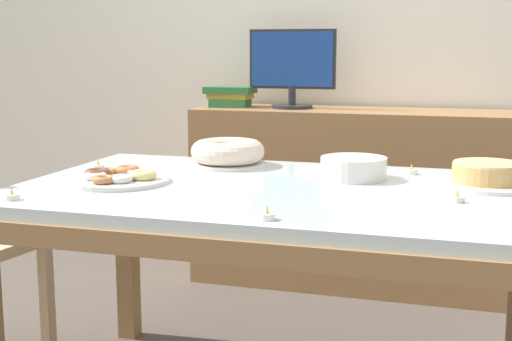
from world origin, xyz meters
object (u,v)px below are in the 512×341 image
Objects in this scene: book_stack at (230,96)px; tealight_left_edge at (411,171)px; tealight_near_cakes at (267,216)px; cake_golden_bundt at (228,153)px; pastry_platter at (118,178)px; tealight_near_front at (98,166)px; tealight_centre at (457,199)px; computer_monitor at (292,69)px; tealight_right_edge at (12,196)px; plate_stack at (354,168)px; cake_chocolate_round at (487,176)px.

book_stack reaches higher than tealight_left_edge.
book_stack is 5.98× the size of tealight_near_cakes.
cake_golden_bundt reaches higher than pastry_platter.
tealight_near_front is 1.21m from tealight_centre.
computer_monitor is 1.57× the size of cake_golden_bundt.
tealight_right_edge is (-0.16, -0.32, -0.01)m from pastry_platter.
tealight_near_cakes is 1.00× the size of tealight_right_edge.
tealight_left_edge is at bearing 11.38° from tealight_near_front.
tealight_centre is at bearing -9.31° from tealight_near_front.
tealight_centre is (0.81, -1.41, -0.30)m from computer_monitor.
tealight_near_cakes is (-0.28, -0.75, 0.00)m from tealight_left_edge.
computer_monitor is at bearing 78.49° from tealight_right_edge.
tealight_near_front is 1.06m from tealight_left_edge.
tealight_near_cakes is 0.55m from tealight_centre.
tealight_near_front is (-0.87, -0.07, -0.02)m from plate_stack.
tealight_centre is (1.16, 0.32, 0.00)m from tealight_right_edge.
computer_monitor is 1.06m from cake_golden_bundt.
plate_stack is at bearing 140.62° from tealight_centre.
book_stack is 5.98× the size of tealight_left_edge.
cake_chocolate_round reaches higher than tealight_near_front.
cake_chocolate_round is at bearing 14.00° from pastry_platter.
book_stack is 1.75m from tealight_right_edge.
book_stack reaches higher than plate_stack.
book_stack is at bearing 179.75° from computer_monitor.
tealight_left_edge is at bearing 149.21° from cake_chocolate_round.
tealight_right_edge is at bearing -145.03° from plate_stack.
cake_golden_bundt is 0.46m from pastry_platter.
cake_golden_bundt is (0.02, -1.02, -0.27)m from computer_monitor.
book_stack is 1.67m from cake_chocolate_round.
book_stack is 5.98× the size of tealight_near_front.
book_stack is at bearing 108.36° from cake_golden_bundt.
tealight_near_front is (-0.06, -1.22, -0.16)m from book_stack.
tealight_near_cakes is (0.38, -1.75, -0.30)m from computer_monitor.
pastry_platter is 7.99× the size of tealight_right_edge.
book_stack is at bearing 94.80° from pastry_platter.
tealight_right_edge is (-1.25, -0.59, -0.02)m from cake_chocolate_round.
tealight_near_cakes is 1.00× the size of tealight_centre.
tealight_left_edge is 1.00× the size of tealight_right_edge.
tealight_near_cakes is at bearing -30.22° from pastry_platter.
tealight_right_edge is at bearing -116.33° from pastry_platter.
plate_stack reaches higher than tealight_right_edge.
cake_chocolate_round is 7.93× the size of tealight_near_cakes.
book_stack is at bearing 87.05° from tealight_near_front.
tealight_left_edge is (0.66, -1.01, -0.30)m from computer_monitor.
tealight_right_edge is at bearing -154.75° from cake_chocolate_round.
computer_monitor is 10.60× the size of tealight_near_cakes.
tealight_left_edge and tealight_near_cakes have the same top height.
book_stack reaches higher than pastry_platter.
tealight_near_front and tealight_left_edge have the same top height.
book_stack reaches higher than tealight_centre.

